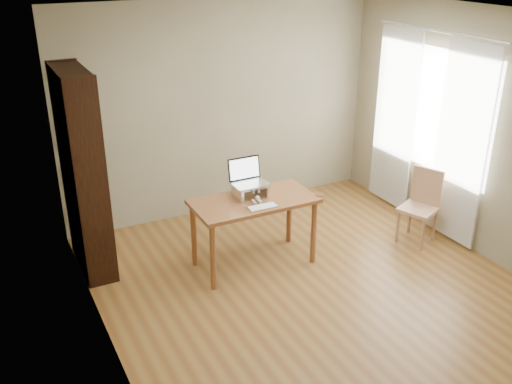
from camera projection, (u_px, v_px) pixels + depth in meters
name	position (u px, v px, depth m)	size (l,w,h in m)	color
room	(328.00, 169.00, 5.09)	(4.04, 4.54, 2.64)	brown
bookshelf	(84.00, 173.00, 5.67)	(0.30, 0.90, 2.10)	black
curtains	(426.00, 130.00, 6.58)	(0.03, 1.90, 2.25)	white
desk	(254.00, 209.00, 5.86)	(1.27, 0.64, 0.75)	brown
laptop_stand	(250.00, 189.00, 5.84)	(0.32, 0.25, 0.13)	silver
laptop	(248.00, 177.00, 5.85)	(0.36, 0.30, 0.25)	silver
keyboard	(263.00, 207.00, 5.62)	(0.30, 0.14, 0.02)	silver
coaster	(320.00, 195.00, 5.92)	(0.10, 0.10, 0.01)	#53371C
cat	(250.00, 190.00, 5.88)	(0.24, 0.48, 0.14)	#4C423B
chair	(423.00, 204.00, 6.41)	(0.50, 0.49, 0.85)	tan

